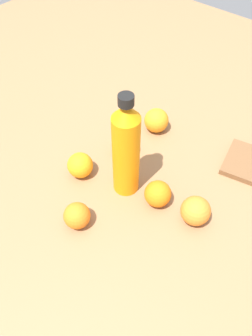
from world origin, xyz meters
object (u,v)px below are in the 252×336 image
at_px(water_bottle, 126,150).
at_px(orange_4, 80,165).
at_px(orange_3, 158,194).
at_px(orange_2, 156,120).
at_px(orange_5, 196,211).
at_px(orange_0, 125,144).
at_px(orange_1, 77,216).

distance_m(water_bottle, orange_4, 0.18).
bearing_deg(orange_3, orange_2, 127.52).
height_order(orange_2, orange_5, same).
relative_size(orange_2, orange_3, 1.07).
relative_size(orange_3, orange_5, 0.94).
height_order(water_bottle, orange_4, water_bottle).
relative_size(water_bottle, orange_4, 4.28).
distance_m(orange_0, orange_1, 0.28).
relative_size(orange_2, orange_5, 1.01).
bearing_deg(water_bottle, orange_4, 174.76).
bearing_deg(orange_4, orange_0, 73.65).
height_order(orange_0, orange_5, orange_5).
bearing_deg(orange_2, water_bottle, -72.35).
relative_size(orange_1, orange_3, 0.95).
bearing_deg(orange_0, orange_4, -106.35).
xyz_separation_m(orange_0, orange_2, (0.01, 0.15, 0.00)).
bearing_deg(orange_5, orange_3, -170.75).
xyz_separation_m(orange_3, orange_4, (-0.23, -0.06, 0.00)).
relative_size(orange_3, orange_4, 0.98).
xyz_separation_m(water_bottle, orange_3, (0.10, 0.01, -0.11)).
xyz_separation_m(orange_3, orange_5, (0.11, 0.02, 0.00)).
bearing_deg(orange_1, orange_3, 57.96).
xyz_separation_m(orange_1, orange_5, (0.23, 0.21, 0.00)).
relative_size(water_bottle, orange_0, 4.31).
height_order(orange_3, orange_4, orange_4).
distance_m(orange_3, orange_4, 0.24).
height_order(water_bottle, orange_3, water_bottle).
bearing_deg(orange_1, orange_5, 42.34).
height_order(water_bottle, orange_0, water_bottle).
distance_m(orange_0, orange_4, 0.15).
relative_size(orange_1, orange_4, 0.94).
bearing_deg(water_bottle, orange_0, 105.82).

